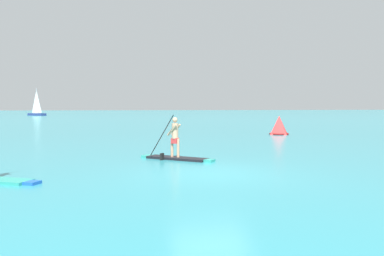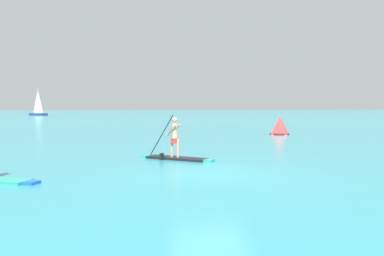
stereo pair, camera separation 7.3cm
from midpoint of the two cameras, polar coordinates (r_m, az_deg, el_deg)
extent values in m
plane|color=teal|center=(12.58, 2.78, -6.58)|extent=(440.00, 440.00, 0.00)
cube|color=blue|center=(11.63, -22.25, -7.40)|extent=(0.48, 0.50, 0.08)
cube|color=black|center=(15.73, -2.11, -4.44)|extent=(2.40, 2.15, 0.09)
cube|color=teal|center=(16.50, -6.45, -4.10)|extent=(0.54, 0.56, 0.09)
cube|color=teal|center=(15.05, 2.65, -4.79)|extent=(0.50, 0.51, 0.09)
cylinder|color=tan|center=(15.80, -2.85, -2.87)|extent=(0.11, 0.11, 0.75)
cylinder|color=tan|center=(15.65, -1.96, -2.93)|extent=(0.11, 0.11, 0.75)
cube|color=red|center=(15.70, -2.41, -1.87)|extent=(0.34, 0.34, 0.22)
cylinder|color=tan|center=(15.67, -2.41, -0.42)|extent=(0.26, 0.26, 0.62)
sphere|color=tan|center=(15.65, -2.42, 1.20)|extent=(0.21, 0.21, 0.21)
cylinder|color=tan|center=(15.56, -2.86, -0.29)|extent=(0.38, 0.35, 0.51)
cylinder|color=tan|center=(15.82, -2.29, -0.23)|extent=(0.38, 0.35, 0.51)
cylinder|color=black|center=(15.50, -4.34, -1.08)|extent=(0.86, 0.78, 1.67)
cube|color=black|center=(15.58, -4.33, -4.27)|extent=(0.19, 0.21, 0.32)
pyramid|color=red|center=(30.36, 12.76, 0.41)|extent=(1.54, 1.54, 1.43)
torus|color=maroon|center=(30.40, 12.74, -0.83)|extent=(1.47, 1.47, 0.12)
cube|color=navy|center=(99.18, -21.53, 1.86)|extent=(4.79, 4.80, 0.57)
cylinder|color=#B2B2B7|center=(99.17, -21.57, 3.76)|extent=(0.12, 0.12, 5.99)
pyramid|color=white|center=(99.17, -21.57, 3.64)|extent=(1.87, 1.68, 5.38)
cube|color=silver|center=(99.17, -21.54, 2.12)|extent=(2.05, 2.05, 0.34)
camera|label=1|loc=(0.04, -89.89, 0.01)|focal=36.50mm
camera|label=2|loc=(0.04, 90.11, -0.01)|focal=36.50mm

